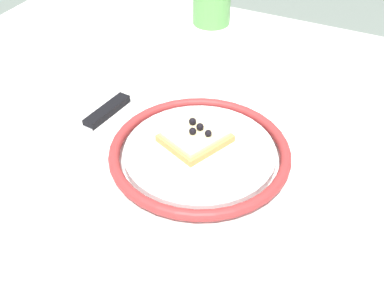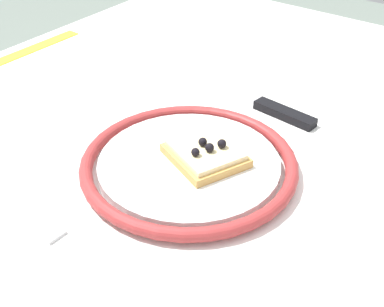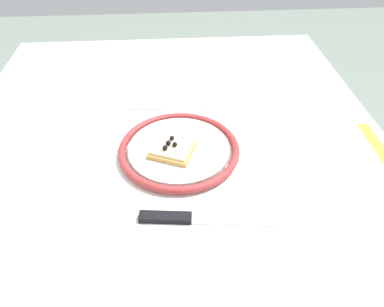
{
  "view_description": "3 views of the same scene",
  "coord_description": "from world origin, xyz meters",
  "px_view_note": "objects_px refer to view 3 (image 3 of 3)",
  "views": [
    {
      "loc": [
        -0.21,
        0.46,
        1.2
      ],
      "look_at": [
        0.01,
        0.03,
        0.79
      ],
      "focal_mm": 44.24,
      "sensor_mm": 36.0,
      "label": 1
    },
    {
      "loc": [
        -0.38,
        -0.27,
        1.13
      ],
      "look_at": [
        0.01,
        0.02,
        0.78
      ],
      "focal_mm": 48.5,
      "sensor_mm": 36.0,
      "label": 2
    },
    {
      "loc": [
        0.57,
        -0.0,
        1.26
      ],
      "look_at": [
        0.02,
        0.04,
        0.78
      ],
      "focal_mm": 33.67,
      "sensor_mm": 36.0,
      "label": 3
    }
  ],
  "objects_px": {
    "fork": "(166,108)",
    "napkin": "(250,54)",
    "plate": "(180,151)",
    "knife": "(186,218)",
    "dining_table": "(175,182)",
    "pizza_slice_near": "(176,149)"
  },
  "relations": [
    {
      "from": "knife",
      "to": "fork",
      "type": "xyz_separation_m",
      "value": [
        -0.34,
        -0.03,
        -0.0
      ]
    },
    {
      "from": "dining_table",
      "to": "pizza_slice_near",
      "type": "height_order",
      "value": "pizza_slice_near"
    },
    {
      "from": "plate",
      "to": "napkin",
      "type": "xyz_separation_m",
      "value": [
        -0.45,
        0.23,
        -0.01
      ]
    },
    {
      "from": "pizza_slice_near",
      "to": "plate",
      "type": "bearing_deg",
      "value": 133.9
    },
    {
      "from": "fork",
      "to": "napkin",
      "type": "distance_m",
      "value": 0.38
    },
    {
      "from": "knife",
      "to": "napkin",
      "type": "relative_size",
      "value": 2.1
    },
    {
      "from": "dining_table",
      "to": "napkin",
      "type": "distance_m",
      "value": 0.51
    },
    {
      "from": "knife",
      "to": "pizza_slice_near",
      "type": "bearing_deg",
      "value": -176.3
    },
    {
      "from": "plate",
      "to": "fork",
      "type": "xyz_separation_m",
      "value": [
        -0.17,
        -0.03,
        -0.01
      ]
    },
    {
      "from": "dining_table",
      "to": "pizza_slice_near",
      "type": "xyz_separation_m",
      "value": [
        0.01,
        0.0,
        0.11
      ]
    },
    {
      "from": "fork",
      "to": "napkin",
      "type": "bearing_deg",
      "value": 136.47
    },
    {
      "from": "pizza_slice_near",
      "to": "napkin",
      "type": "height_order",
      "value": "pizza_slice_near"
    },
    {
      "from": "pizza_slice_near",
      "to": "knife",
      "type": "bearing_deg",
      "value": 3.7
    },
    {
      "from": "pizza_slice_near",
      "to": "fork",
      "type": "distance_m",
      "value": 0.18
    },
    {
      "from": "knife",
      "to": "fork",
      "type": "height_order",
      "value": "knife"
    },
    {
      "from": "dining_table",
      "to": "fork",
      "type": "xyz_separation_m",
      "value": [
        -0.17,
        -0.01,
        0.09
      ]
    },
    {
      "from": "plate",
      "to": "dining_table",
      "type": "bearing_deg",
      "value": -109.16
    },
    {
      "from": "plate",
      "to": "napkin",
      "type": "relative_size",
      "value": 2.18
    },
    {
      "from": "pizza_slice_near",
      "to": "knife",
      "type": "height_order",
      "value": "pizza_slice_near"
    },
    {
      "from": "fork",
      "to": "plate",
      "type": "bearing_deg",
      "value": 8.47
    },
    {
      "from": "plate",
      "to": "knife",
      "type": "bearing_deg",
      "value": 0.51
    },
    {
      "from": "fork",
      "to": "napkin",
      "type": "height_order",
      "value": "same"
    }
  ]
}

